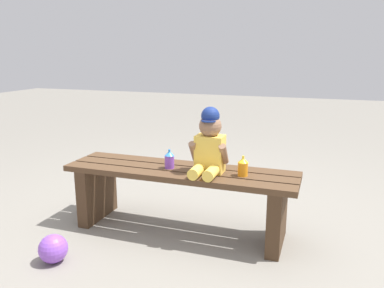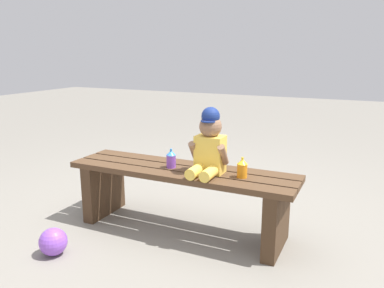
{
  "view_description": "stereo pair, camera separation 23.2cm",
  "coord_description": "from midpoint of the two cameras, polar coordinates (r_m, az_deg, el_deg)",
  "views": [
    {
      "loc": [
        0.84,
        -2.19,
        1.15
      ],
      "look_at": [
        0.1,
        -0.05,
        0.6
      ],
      "focal_mm": 36.11,
      "sensor_mm": 36.0,
      "label": 1
    },
    {
      "loc": [
        1.06,
        -2.1,
        1.15
      ],
      "look_at": [
        0.1,
        -0.05,
        0.6
      ],
      "focal_mm": 36.11,
      "sensor_mm": 36.0,
      "label": 2
    }
  ],
  "objects": [
    {
      "name": "sippy_cup_right",
      "position": [
        2.3,
        4.68,
        -3.37
      ],
      "size": [
        0.06,
        0.06,
        0.12
      ],
      "color": "orange",
      "rests_on": "park_bench"
    },
    {
      "name": "child_figure",
      "position": [
        2.32,
        -0.28,
        -0.11
      ],
      "size": [
        0.23,
        0.27,
        0.4
      ],
      "color": "#F2C64C",
      "rests_on": "park_bench"
    },
    {
      "name": "toy_ball",
      "position": [
        2.39,
        -22.58,
        -14.16
      ],
      "size": [
        0.16,
        0.16,
        0.16
      ],
      "primitive_type": "sphere",
      "color": "#8C4CCC",
      "rests_on": "ground_plane"
    },
    {
      "name": "ground_plane",
      "position": [
        2.61,
        -4.34,
        -12.61
      ],
      "size": [
        16.0,
        16.0,
        0.0
      ],
      "primitive_type": "plane",
      "color": "gray"
    },
    {
      "name": "park_bench",
      "position": [
        2.5,
        -4.46,
        -6.67
      ],
      "size": [
        1.48,
        0.38,
        0.42
      ],
      "color": "#513823",
      "rests_on": "ground_plane"
    },
    {
      "name": "sippy_cup_left",
      "position": [
        2.45,
        -6.07,
        -2.31
      ],
      "size": [
        0.06,
        0.06,
        0.12
      ],
      "color": "#8C4CCC",
      "rests_on": "park_bench"
    }
  ]
}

